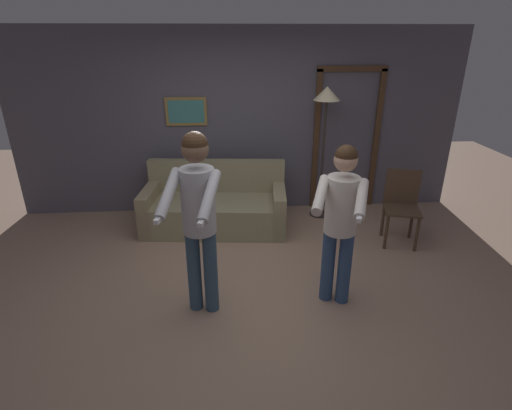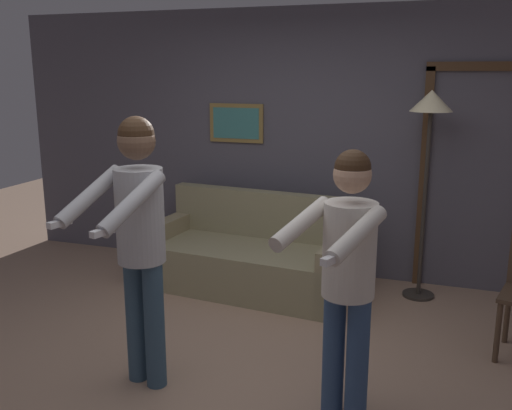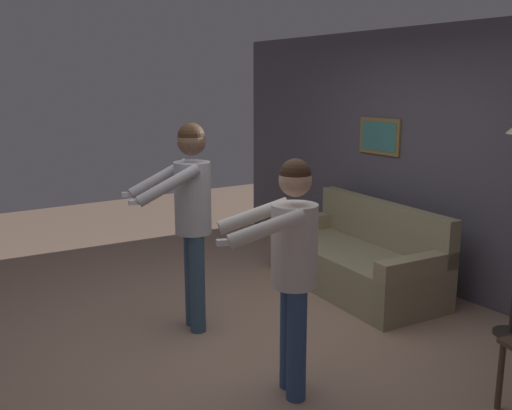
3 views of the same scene
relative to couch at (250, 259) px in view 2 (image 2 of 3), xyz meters
name	(u,v)px [view 2 (image 2 of 3)]	position (x,y,z in m)	size (l,w,h in m)	color
ground_plane	(223,375)	(0.37, -1.57, -0.28)	(12.00, 12.00, 0.00)	#A2806A
back_wall_assembly	(309,144)	(0.39, 0.67, 1.02)	(6.40, 0.10, 2.60)	#55525E
couch	(250,259)	(0.00, 0.00, 0.00)	(1.97, 1.02, 0.87)	gray
torchiere_lamp	(430,123)	(1.52, 0.29, 1.29)	(0.36, 0.36, 1.85)	#332D28
person_standing_left	(138,227)	(-0.08, -1.82, 0.78)	(0.53, 0.72, 1.74)	#36526A
person_standing_right	(347,264)	(1.21, -1.78, 0.68)	(0.57, 0.71, 1.60)	#324C77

